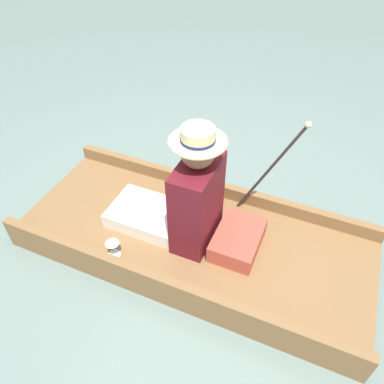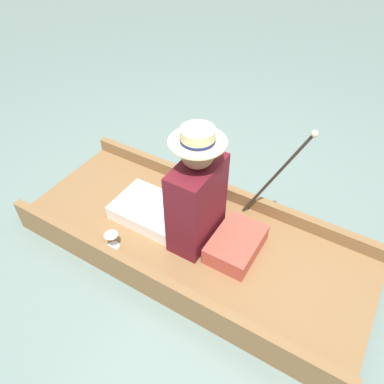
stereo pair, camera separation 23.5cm
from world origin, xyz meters
name	(u,v)px [view 2 (the right image)]	position (x,y,z in m)	size (l,w,h in m)	color
ground_plane	(193,247)	(0.00, 0.00, 0.00)	(16.00, 16.00, 0.00)	slate
punt_boat	(193,240)	(0.00, 0.00, 0.08)	(1.00, 2.46, 0.25)	brown
seat_cushion	(236,244)	(0.03, -0.32, 0.21)	(0.42, 0.29, 0.13)	#B24738
seated_person	(185,199)	(0.00, 0.06, 0.46)	(0.42, 0.82, 0.89)	white
teddy_bear	(210,187)	(0.33, 0.06, 0.31)	(0.26, 0.15, 0.37)	#846042
wine_glass	(112,238)	(-0.37, 0.41, 0.23)	(0.09, 0.09, 0.12)	silver
walking_cane	(281,170)	(0.40, -0.42, 0.62)	(0.04, 0.40, 0.84)	#2D2823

